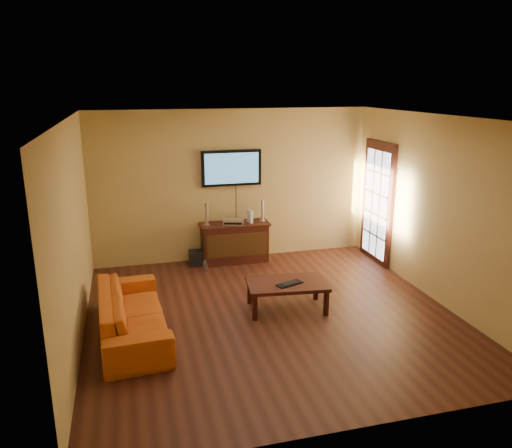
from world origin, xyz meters
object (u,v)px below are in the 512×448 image
object	(u,v)px
speaker_right	(262,211)
keyboard	(290,284)
television	(231,168)
coffee_table	(287,286)
speaker_left	(207,215)
bottle	(205,266)
media_console	(235,242)
game_console	(250,216)
av_receiver	(234,222)
subwoofer	(196,258)
sofa	(132,306)

from	to	relation	value
speaker_right	keyboard	size ratio (longest dim) A/B	0.92
television	coffee_table	xyz separation A→B (m)	(0.29, -2.34, -1.31)
coffee_table	speaker_left	bearing A→B (deg)	109.90
bottle	keyboard	distance (m)	2.08
media_console	keyboard	size ratio (longest dim) A/B	3.00
television	game_console	xyz separation A→B (m)	(0.28, -0.22, -0.84)
television	keyboard	xyz separation A→B (m)	(0.30, -2.43, -1.25)
media_console	coffee_table	xyz separation A→B (m)	(0.29, -2.15, 0.00)
av_receiver	subwoofer	world-z (taller)	av_receiver
television	keyboard	size ratio (longest dim) A/B	2.61
sofa	speaker_left	world-z (taller)	speaker_left
speaker_right	av_receiver	distance (m)	0.57
media_console	keyboard	distance (m)	2.25
television	av_receiver	bearing A→B (deg)	-95.95
television	av_receiver	xyz separation A→B (m)	(-0.03, -0.24, -0.92)
television	game_console	world-z (taller)	television
av_receiver	keyboard	size ratio (longest dim) A/B	0.86
speaker_right	subwoofer	xyz separation A→B (m)	(-1.23, -0.03, -0.77)
television	subwoofer	distance (m)	1.71
media_console	sofa	xyz separation A→B (m)	(-1.85, -2.36, 0.03)
media_console	speaker_right	xyz separation A→B (m)	(0.52, 0.03, 0.53)
speaker_left	game_console	size ratio (longest dim) A/B	1.73
av_receiver	media_console	bearing A→B (deg)	79.98
media_console	keyboard	xyz separation A→B (m)	(0.30, -2.23, 0.06)
media_console	game_console	xyz separation A→B (m)	(0.28, -0.03, 0.47)
sofa	subwoofer	size ratio (longest dim) A/B	7.99
subwoofer	av_receiver	bearing A→B (deg)	1.74
speaker_left	game_console	xyz separation A→B (m)	(0.77, -0.03, -0.07)
game_console	sofa	bearing A→B (deg)	-145.62
speaker_left	game_console	bearing A→B (deg)	-2.43
media_console	speaker_left	bearing A→B (deg)	179.11
sofa	keyboard	xyz separation A→B (m)	(2.15, 0.13, 0.03)
bottle	game_console	bearing A→B (deg)	22.08
game_console	speaker_left	bearing A→B (deg)	164.35
coffee_table	game_console	distance (m)	2.17
av_receiver	television	bearing A→B (deg)	102.05
keyboard	coffee_table	bearing A→B (deg)	97.55
keyboard	game_console	bearing A→B (deg)	90.49
sofa	bottle	size ratio (longest dim) A/B	9.46
sofa	keyboard	bearing A→B (deg)	-89.69
game_console	av_receiver	bearing A→B (deg)	171.06
speaker_right	keyboard	bearing A→B (deg)	-95.70
coffee_table	av_receiver	bearing A→B (deg)	98.42
coffee_table	speaker_right	distance (m)	2.25
sofa	speaker_right	bearing A→B (deg)	-47.90
television	speaker_right	xyz separation A→B (m)	(0.52, -0.17, -0.78)
coffee_table	av_receiver	xyz separation A→B (m)	(-0.31, 2.10, 0.40)
speaker_left	av_receiver	bearing A→B (deg)	-6.74
bottle	keyboard	xyz separation A→B (m)	(0.90, -1.85, 0.33)
television	sofa	xyz separation A→B (m)	(-1.85, -2.55, -1.28)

